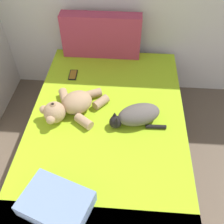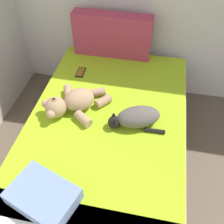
{
  "view_description": "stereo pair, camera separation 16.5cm",
  "coord_description": "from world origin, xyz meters",
  "views": [
    {
      "loc": [
        1.35,
        2.13,
        2.06
      ],
      "look_at": [
        1.24,
        3.49,
        0.61
      ],
      "focal_mm": 40.7,
      "sensor_mm": 36.0,
      "label": 1
    },
    {
      "loc": [
        1.51,
        2.15,
        2.06
      ],
      "look_at": [
        1.24,
        3.49,
        0.61
      ],
      "focal_mm": 40.7,
      "sensor_mm": 36.0,
      "label": 2
    }
  ],
  "objects": [
    {
      "name": "teddy_bear",
      "position": [
        0.91,
        3.53,
        0.61
      ],
      "size": [
        0.54,
        0.47,
        0.18
      ],
      "color": "tan",
      "rests_on": "bed"
    },
    {
      "name": "throw_pillow",
      "position": [
        0.97,
        2.73,
        0.59
      ],
      "size": [
        0.47,
        0.4,
        0.11
      ],
      "primitive_type": "cube",
      "rotation": [
        0.0,
        0.0,
        -0.34
      ],
      "color": "#728CB7",
      "rests_on": "bed"
    },
    {
      "name": "bed",
      "position": [
        1.2,
        3.45,
        0.26
      ],
      "size": [
        1.3,
        2.05,
        0.54
      ],
      "color": "brown",
      "rests_on": "ground_plane"
    },
    {
      "name": "patterned_cushion",
      "position": [
        1.07,
        4.37,
        0.75
      ],
      "size": [
        0.78,
        0.14,
        0.44
      ],
      "color": "#A5334C",
      "rests_on": "bed"
    },
    {
      "name": "cat",
      "position": [
        1.44,
        3.47,
        0.61
      ],
      "size": [
        0.44,
        0.3,
        0.15
      ],
      "color": "#59514C",
      "rests_on": "bed"
    },
    {
      "name": "cell_phone",
      "position": [
        0.83,
        4.01,
        0.54
      ],
      "size": [
        0.08,
        0.15,
        0.01
      ],
      "color": "black",
      "rests_on": "bed"
    }
  ]
}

